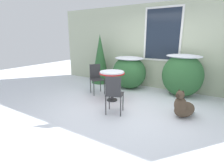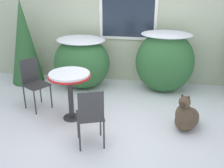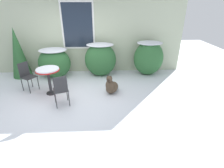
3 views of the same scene
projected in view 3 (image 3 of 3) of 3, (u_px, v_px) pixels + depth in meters
The scene contains 10 objects.
ground_plane at pixel (71, 98), 5.11m from camera, with size 16.00×16.00×0.00m, color white.
house_wall at pixel (77, 36), 6.49m from camera, with size 8.00×0.10×2.72m.
shrub_left at pixel (54, 62), 6.30m from camera, with size 1.14×0.91×1.07m.
shrub_middle at pixel (100, 59), 6.39m from camera, with size 1.14×0.76×1.23m.
shrub_right at pixel (149, 57), 6.48m from camera, with size 1.10×0.79×1.27m.
evergreen_bush at pixel (18, 53), 6.23m from camera, with size 0.68×0.68×1.78m.
patio_table at pixel (48, 73), 5.08m from camera, with size 0.67×0.67×0.81m.
patio_chair_near_table at pixel (27, 75), 5.40m from camera, with size 0.51×0.51×0.89m.
patio_chair_far_side at pixel (61, 89), 4.54m from camera, with size 0.47×0.47×0.89m.
dog at pixel (111, 86), 5.31m from camera, with size 0.54×0.70×0.64m.
Camera 3 is at (0.99, -4.49, 2.58)m, focal length 28.00 mm.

